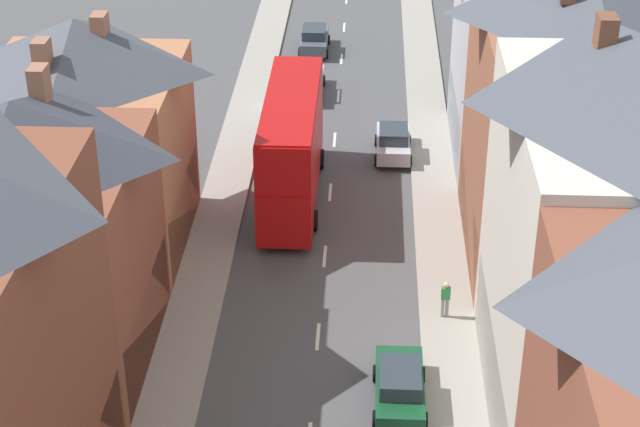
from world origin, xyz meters
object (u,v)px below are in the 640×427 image
object	(u,v)px
car_near_silver	(308,81)
car_mid_white	(314,39)
car_parked_right_a	(400,386)
car_far_grey	(393,142)
pedestrian_mid_right	(445,298)
double_decker_bus_lead	(292,146)
car_parked_left_b	(282,97)

from	to	relation	value
car_near_silver	car_mid_white	size ratio (longest dim) A/B	1.05
car_parked_right_a	car_far_grey	size ratio (longest dim) A/B	1.07
car_far_grey	pedestrian_mid_right	xyz separation A→B (m)	(1.89, -14.71, 0.20)
car_mid_white	pedestrian_mid_right	size ratio (longest dim) A/B	2.57
double_decker_bus_lead	car_mid_white	distance (m)	20.13
double_decker_bus_lead	car_far_grey	xyz separation A→B (m)	(4.91, 4.83, -1.99)
car_parked_right_a	car_far_grey	world-z (taller)	car_far_grey
car_parked_right_a	pedestrian_mid_right	bearing A→B (deg)	70.65
car_parked_left_b	car_far_grey	bearing A→B (deg)	-42.20
pedestrian_mid_right	car_parked_left_b	bearing A→B (deg)	111.69
car_mid_white	car_far_grey	distance (m)	15.97
car_near_silver	pedestrian_mid_right	bearing A→B (deg)	-73.40
double_decker_bus_lead	car_parked_right_a	size ratio (longest dim) A/B	2.60
car_mid_white	pedestrian_mid_right	bearing A→B (deg)	-77.21
pedestrian_mid_right	car_far_grey	bearing A→B (deg)	97.32
car_parked_left_b	pedestrian_mid_right	bearing A→B (deg)	-68.31
pedestrian_mid_right	car_near_silver	bearing A→B (deg)	106.60
car_near_silver	car_parked_left_b	xyz separation A→B (m)	(-1.30, -2.44, 0.03)
car_near_silver	car_parked_left_b	distance (m)	2.76
car_near_silver	pedestrian_mid_right	size ratio (longest dim) A/B	2.70
car_far_grey	double_decker_bus_lead	bearing A→B (deg)	-135.45
car_parked_right_a	car_parked_left_b	bearing A→B (deg)	103.56
car_parked_right_a	car_parked_left_b	distance (m)	26.45
double_decker_bus_lead	car_parked_left_b	size ratio (longest dim) A/B	2.58
double_decker_bus_lead	pedestrian_mid_right	world-z (taller)	double_decker_bus_lead
double_decker_bus_lead	car_parked_left_b	bearing A→B (deg)	97.04
car_parked_left_b	car_near_silver	bearing A→B (deg)	61.91
car_near_silver	car_parked_left_b	world-z (taller)	car_parked_left_b
car_parked_right_a	pedestrian_mid_right	world-z (taller)	pedestrian_mid_right
double_decker_bus_lead	car_parked_left_b	xyz separation A→B (m)	(-1.29, 10.45, -1.98)
car_parked_right_a	car_parked_left_b	world-z (taller)	car_parked_left_b
car_parked_right_a	pedestrian_mid_right	xyz separation A→B (m)	(1.89, 5.38, 0.22)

